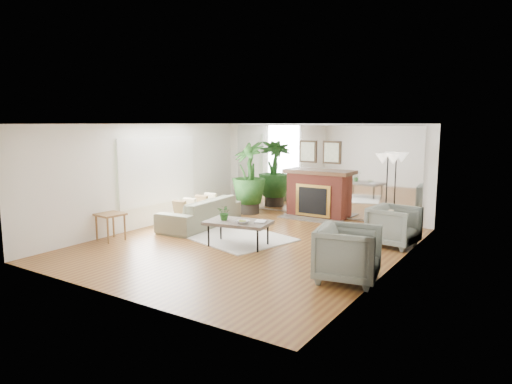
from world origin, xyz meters
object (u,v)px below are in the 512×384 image
Objects in this scene: fireplace at (316,193)px; potted_ficus at (249,175)px; side_table at (110,218)px; floor_lamp at (388,165)px; coffee_table at (238,223)px; sofa at (201,212)px; armchair_back at (394,226)px; armchair_front at (348,254)px.

fireplace is 1.94m from potted_ficus.
floor_lamp is (4.59, 4.48, 1.03)m from side_table.
fireplace is at bearing 88.65° from coffee_table.
potted_ficus reaches higher than side_table.
potted_ficus reaches higher than coffee_table.
coffee_table is (-0.08, -3.51, -0.18)m from fireplace.
sofa is at bearing -148.45° from floor_lamp.
coffee_table is at bearing -121.11° from floor_lamp.
fireplace is at bearing 62.95° from armchair_back.
sofa reaches higher than coffee_table.
coffee_table is 0.80× the size of floor_lamp.
sofa is at bearing -92.26° from potted_ficus.
sofa is at bearing 151.63° from coffee_table.
potted_ficus is (-1.75, 3.00, 0.59)m from coffee_table.
armchair_front is (2.60, -4.26, -0.21)m from fireplace.
armchair_back is (2.60, -1.74, -0.24)m from fireplace.
fireplace is 1.44× the size of coffee_table.
armchair_front is at bearing -80.82° from floor_lamp.
potted_ficus is at bearing 78.76° from side_table.
coffee_table is at bearing 23.75° from side_table.
sofa is 4.83m from armchair_front.
side_table is at bearing -119.75° from fireplace.
side_table is (-0.74, -2.12, 0.15)m from sofa.
coffee_table is 2.81m from side_table.
side_table is at bearing -101.24° from potted_ficus.
floor_lamp reaches higher than sofa.
potted_ficus is at bearing 120.22° from coffee_table.
armchair_front is 5.26m from side_table.
armchair_front reaches higher than armchair_back.
floor_lamp reaches higher than side_table.
floor_lamp is (1.94, -0.16, 0.87)m from fireplace.
potted_ficus is at bearing -174.71° from floor_lamp.
armchair_back reaches higher than side_table.
side_table is 0.30× the size of potted_ficus.
potted_ficus reaches higher than armchair_front.
armchair_front is 5.84m from potted_ficus.
floor_lamp is (2.02, 3.35, 1.05)m from coffee_table.
coffee_table is at bearing -59.78° from potted_ficus.
sofa is 4.58m from armchair_back.
armchair_front reaches higher than sofa.
floor_lamp is (3.85, 2.36, 1.18)m from sofa.
potted_ficus is at bearing 38.42° from armchair_front.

